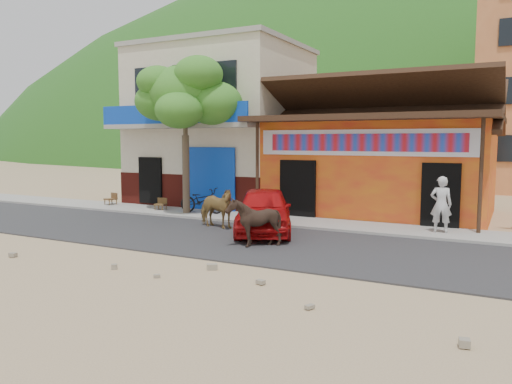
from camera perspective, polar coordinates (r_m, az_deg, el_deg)
ground at (r=12.41m, az=-6.16°, el=-7.73°), size 120.00×120.00×0.00m
road at (r=14.50m, az=-0.64°, el=-5.63°), size 60.00×5.00×0.04m
sidewalk at (r=17.61m, az=4.76°, el=-3.46°), size 60.00×2.00×0.12m
dance_club at (r=20.60m, az=14.30°, el=2.61°), size 8.00×6.00×3.60m
cafe_building at (r=23.46m, az=-3.86°, el=7.32°), size 7.00×6.00×7.00m
hillside at (r=80.81m, az=23.14°, el=11.90°), size 100.00×40.00×24.00m
tree at (r=19.45m, az=-8.07°, el=6.44°), size 3.00×3.00×6.00m
cow_tan at (r=16.52m, az=-4.66°, el=-1.79°), size 1.69×0.99×1.34m
cow_dark at (r=13.56m, az=-0.23°, el=-3.44°), size 1.26×1.13×1.36m
red_car at (r=15.65m, az=0.88°, el=-2.06°), size 3.28×4.49×1.42m
scooter at (r=19.40m, az=-6.20°, el=-0.96°), size 1.93×0.83×0.98m
pedestrian at (r=16.17m, az=20.39°, el=-1.34°), size 0.69×0.52×1.73m
cafe_chair_left at (r=22.76m, az=-16.31°, el=-0.19°), size 0.54×0.54×0.95m
cafe_chair_right at (r=20.56m, az=-10.87°, el=-0.78°), size 0.49×0.49×0.89m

